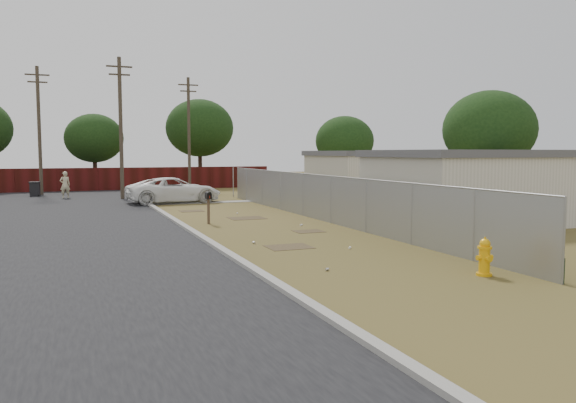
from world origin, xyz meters
name	(u,v)px	position (x,y,z in m)	size (l,w,h in m)	color
ground	(262,227)	(0.00, 0.00, 0.00)	(120.00, 120.00, 0.00)	brown
street	(80,213)	(-6.76, 8.05, 0.02)	(15.10, 60.00, 0.12)	black
chainlink_fence	(321,202)	(3.12, 1.03, 0.80)	(0.10, 27.06, 2.02)	gray
privacy_fence	(85,179)	(-6.00, 25.00, 0.90)	(30.00, 0.12, 1.80)	#450F0E
utility_poles	(120,129)	(-3.67, 20.67, 4.69)	(12.60, 8.24, 9.00)	#473D2F
houses	(419,180)	(9.70, 3.13, 1.56)	(9.30, 17.24, 3.10)	beige
horizon_trees	(176,132)	(0.84, 23.56, 4.63)	(33.32, 31.94, 7.78)	#312016
fire_hydrant	(485,258)	(2.10, -10.60, 0.44)	(0.43, 0.43, 0.95)	#F1AC0C
mailbox	(208,198)	(-1.80, 1.64, 1.08)	(0.23, 0.59, 1.36)	brown
pickup_truck	(174,190)	(-1.39, 12.01, 0.76)	(2.53, 5.50, 1.53)	white
pedestrian	(65,185)	(-7.43, 18.10, 0.88)	(0.64, 0.42, 1.77)	#BEB48C
trash_bin	(35,189)	(-9.35, 20.53, 0.52)	(0.73, 0.80, 1.01)	black
scattered_litter	(287,235)	(-0.01, -2.85, 0.04)	(3.31, 13.66, 0.07)	white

